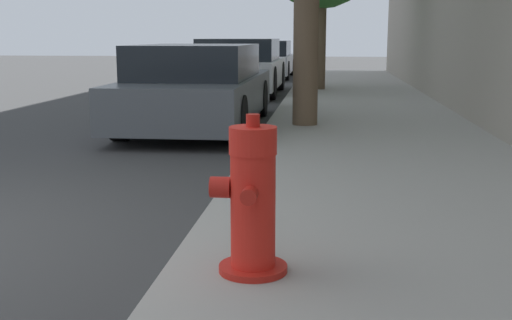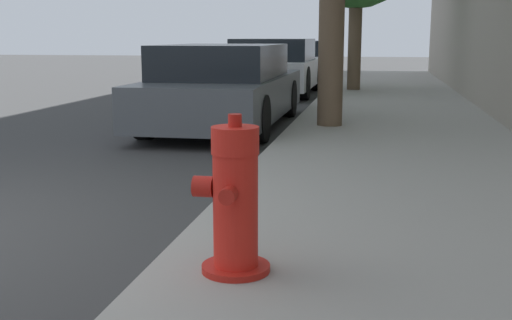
# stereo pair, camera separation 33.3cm
# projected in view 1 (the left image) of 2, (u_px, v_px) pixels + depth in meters

# --- Properties ---
(sidewalk_slab) EXTENTS (2.93, 40.00, 0.13)m
(sidewalk_slab) POSITION_uv_depth(u_px,v_px,m) (434.00, 270.00, 3.58)
(sidewalk_slab) COLOR #99968E
(sidewalk_slab) RESTS_ON ground_plane
(fire_hydrant) EXTENTS (0.40, 0.41, 0.83)m
(fire_hydrant) POSITION_uv_depth(u_px,v_px,m) (252.00, 202.00, 3.31)
(fire_hydrant) COLOR red
(fire_hydrant) RESTS_ON sidewalk_slab
(parked_car_near) EXTENTS (1.75, 4.48, 1.23)m
(parked_car_near) POSITION_uv_depth(u_px,v_px,m) (199.00, 87.00, 9.52)
(parked_car_near) COLOR #4C5156
(parked_car_near) RESTS_ON ground_plane
(parked_car_mid) EXTENTS (1.87, 4.09, 1.29)m
(parked_car_mid) POSITION_uv_depth(u_px,v_px,m) (240.00, 67.00, 14.98)
(parked_car_mid) COLOR silver
(parked_car_mid) RESTS_ON ground_plane
(parked_car_far) EXTENTS (1.79, 4.29, 1.20)m
(parked_car_far) POSITION_uv_depth(u_px,v_px,m) (264.00, 60.00, 21.05)
(parked_car_far) COLOR #B7B7BC
(parked_car_far) RESTS_ON ground_plane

